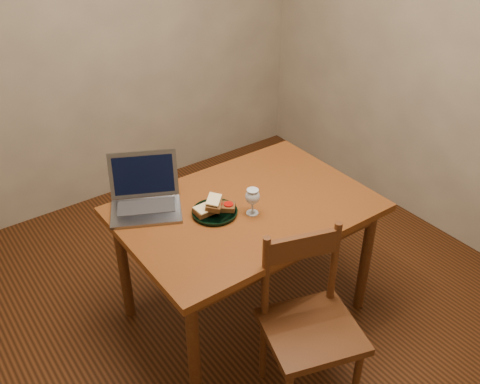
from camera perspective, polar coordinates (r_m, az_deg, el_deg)
floor at (r=3.31m, az=-0.10°, el=-11.71°), size 3.20×3.20×0.02m
back_wall at (r=3.92m, az=-14.67°, el=16.84°), size 3.20×0.02×2.60m
right_wall at (r=3.69m, az=21.33°, el=14.76°), size 0.02×3.20×2.60m
table at (r=2.83m, az=0.65°, el=-2.94°), size 1.30×0.90×0.74m
chair at (r=2.54m, az=7.49°, el=-13.22°), size 0.53×0.51×0.46m
plate at (r=2.72m, az=-2.71°, el=-2.18°), size 0.23×0.23×0.02m
sandwich_cheese at (r=2.70m, az=-3.55°, el=-1.83°), size 0.13×0.08×0.04m
sandwich_tomato at (r=2.72m, az=-1.81°, el=-1.47°), size 0.14×0.13×0.04m
sandwich_top at (r=2.70m, az=-2.81°, el=-1.14°), size 0.14×0.15×0.04m
milk_glass at (r=2.69m, az=1.34°, el=-1.03°), size 0.07×0.07×0.14m
laptop at (r=2.80m, az=-10.11°, el=-0.18°), size 0.46×0.45×0.26m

